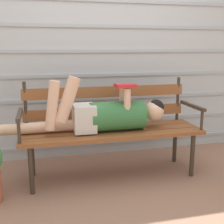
# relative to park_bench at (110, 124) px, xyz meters

# --- Properties ---
(ground_plane) EXTENTS (12.00, 12.00, 0.00)m
(ground_plane) POSITION_rel_park_bench_xyz_m (0.00, -0.25, -0.51)
(ground_plane) COLOR #936B56
(house_siding) EXTENTS (4.77, 0.08, 2.14)m
(house_siding) POSITION_rel_park_bench_xyz_m (0.00, 0.60, 0.56)
(house_siding) COLOR #B2BCC6
(house_siding) RESTS_ON ground
(park_bench) EXTENTS (1.73, 0.51, 0.93)m
(park_bench) POSITION_rel_park_bench_xyz_m (0.00, 0.00, 0.00)
(park_bench) COLOR brown
(park_bench) RESTS_ON ground
(reclining_person) EXTENTS (1.67, 0.28, 0.54)m
(reclining_person) POSITION_rel_park_bench_xyz_m (-0.08, -0.07, 0.12)
(reclining_person) COLOR #33703D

